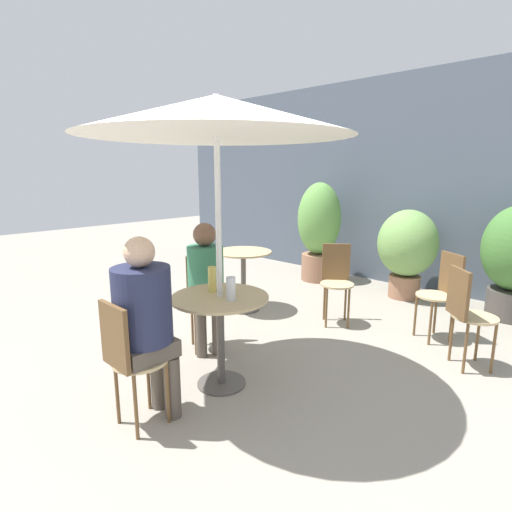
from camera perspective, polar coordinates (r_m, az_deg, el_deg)
The scene contains 16 objects.
ground_plane at distance 3.20m, azimuth -5.24°, elevation -19.23°, with size 20.00×20.00×0.00m, color gray.
storefront_wall at distance 6.04m, azimuth 23.63°, elevation 9.52°, with size 10.00×0.06×3.00m.
cafe_table_near at distance 3.11m, azimuth -5.13°, elevation -8.66°, with size 0.74×0.74×0.73m.
cafe_table_far at distance 4.78m, azimuth -1.82°, elevation -1.51°, with size 0.68×0.68×0.73m.
bistro_chair_0 at distance 3.84m, azimuth -7.43°, elevation -5.14°, with size 0.41×0.40×0.87m.
bistro_chair_1 at distance 2.71m, azimuth -17.84°, elevation -13.11°, with size 0.36×0.36×0.87m.
bistro_chair_2 at distance 3.80m, azimuth 27.81°, elevation -6.64°, with size 0.42×0.42×0.87m.
bistro_chair_3 at distance 4.36m, azimuth 25.17°, elevation -4.12°, with size 0.41×0.41×0.87m.
bistro_chair_4 at distance 4.49m, azimuth 11.41°, elevation -2.74°, with size 0.41×0.42×0.87m.
seated_person_0 at distance 3.66m, azimuth -7.17°, elevation -2.86°, with size 0.41×0.40×1.21m.
seated_person_1 at distance 2.69m, azimuth -15.54°, elevation -8.25°, with size 0.37×0.38×1.26m.
beer_glass_0 at distance 2.92m, azimuth -3.61°, elevation -4.71°, with size 0.07×0.07×0.18m.
beer_glass_1 at distance 3.14m, azimuth -6.28°, elevation -3.32°, with size 0.07×0.07×0.20m.
potted_plant_0 at distance 6.16m, azimuth 8.98°, elevation 4.01°, with size 0.65×0.65×1.50m.
potted_plant_1 at distance 5.59m, azimuth 20.79°, elevation 1.22°, with size 0.76×0.76×1.17m.
umbrella at distance 2.93m, azimuth -5.69°, elevation 19.23°, with size 1.93×1.93×2.17m.
Camera 1 is at (2.07, -1.79, 1.65)m, focal length 28.00 mm.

